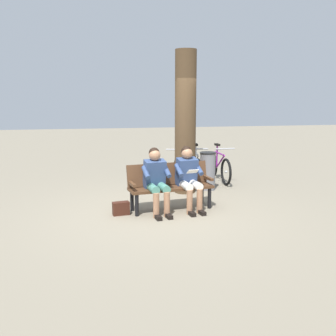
% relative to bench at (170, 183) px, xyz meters
% --- Properties ---
extents(ground_plane, '(40.00, 40.00, 0.00)m').
position_rel_bench_xyz_m(ground_plane, '(0.23, 0.14, -0.51)').
color(ground_plane, gray).
extents(bench, '(1.65, 0.71, 0.87)m').
position_rel_bench_xyz_m(bench, '(0.00, 0.00, 0.00)').
color(bench, '#51331E').
rests_on(bench, ground).
extents(person_reading, '(0.53, 0.80, 1.20)m').
position_rel_bench_xyz_m(person_reading, '(-0.34, 0.12, 0.16)').
color(person_reading, '#334772').
rests_on(person_reading, ground).
extents(person_companion, '(0.53, 0.80, 1.20)m').
position_rel_bench_xyz_m(person_companion, '(0.30, 0.21, 0.16)').
color(person_companion, '#334772').
rests_on(person_companion, ground).
extents(handbag, '(0.32, 0.18, 0.24)m').
position_rel_bench_xyz_m(handbag, '(0.95, 0.22, -0.39)').
color(handbag, '#3F1E14').
rests_on(handbag, ground).
extents(tree_trunk, '(0.46, 0.46, 3.11)m').
position_rel_bench_xyz_m(tree_trunk, '(-0.60, -1.21, 1.05)').
color(tree_trunk, '#4C3823').
rests_on(tree_trunk, ground).
extents(litter_bin, '(0.37, 0.37, 0.87)m').
position_rel_bench_xyz_m(litter_bin, '(-1.17, -1.33, -0.07)').
color(litter_bin, slate).
rests_on(litter_bin, ground).
extents(bicycle_silver, '(0.48, 1.68, 0.94)m').
position_rel_bench_xyz_m(bicycle_silver, '(-1.74, -2.17, -0.15)').
color(bicycle_silver, black).
rests_on(bicycle_silver, ground).
extents(bicycle_black, '(0.48, 1.67, 0.94)m').
position_rel_bench_xyz_m(bicycle_black, '(-1.16, -2.27, -0.15)').
color(bicycle_black, black).
rests_on(bicycle_black, ground).
extents(bicycle_purple, '(0.61, 1.63, 0.94)m').
position_rel_bench_xyz_m(bicycle_purple, '(-0.65, -2.25, -0.15)').
color(bicycle_purple, black).
rests_on(bicycle_purple, ground).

